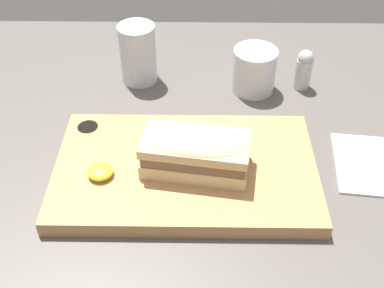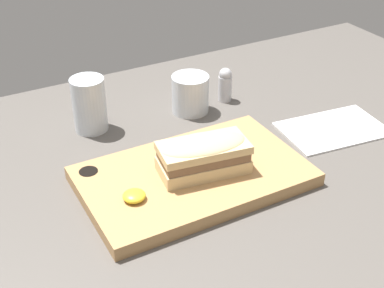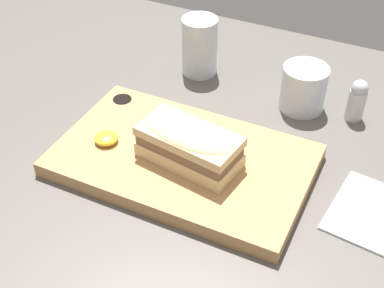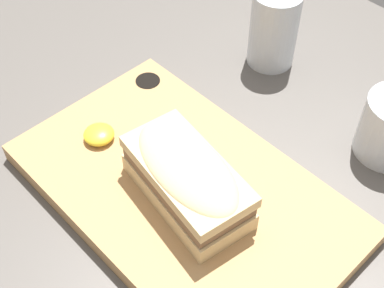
# 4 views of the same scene
# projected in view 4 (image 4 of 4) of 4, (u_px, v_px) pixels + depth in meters

# --- Properties ---
(dining_table) EXTENTS (1.70, 1.07, 0.02)m
(dining_table) POSITION_uv_depth(u_px,v_px,m) (141.00, 203.00, 0.63)
(dining_table) COLOR #56514C
(dining_table) RESTS_ON ground
(serving_board) EXTENTS (0.39, 0.24, 0.03)m
(serving_board) POSITION_uv_depth(u_px,v_px,m) (183.00, 191.00, 0.62)
(serving_board) COLOR tan
(serving_board) RESTS_ON dining_table
(sandwich) EXTENTS (0.16, 0.10, 0.06)m
(sandwich) POSITION_uv_depth(u_px,v_px,m) (187.00, 178.00, 0.57)
(sandwich) COLOR #DBBC84
(sandwich) RESTS_ON serving_board
(mustard_dollop) EXTENTS (0.04, 0.04, 0.02)m
(mustard_dollop) POSITION_uv_depth(u_px,v_px,m) (99.00, 134.00, 0.65)
(mustard_dollop) COLOR yellow
(mustard_dollop) RESTS_ON serving_board
(water_glass) EXTENTS (0.07, 0.07, 0.11)m
(water_glass) POSITION_uv_depth(u_px,v_px,m) (273.00, 33.00, 0.76)
(water_glass) COLOR silver
(water_glass) RESTS_ON dining_table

